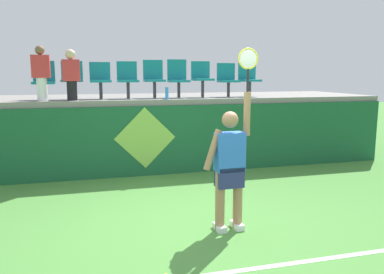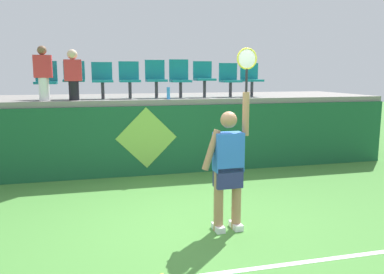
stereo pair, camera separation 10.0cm
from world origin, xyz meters
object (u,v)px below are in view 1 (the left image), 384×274
Objects in this scene: spectator_1 at (41,72)px; stadium_chair_2 at (100,78)px; stadium_chair_5 at (178,77)px; stadium_chair_0 at (44,79)px; stadium_chair_1 at (72,78)px; stadium_chair_8 at (249,78)px; spectator_0 at (71,74)px; stadium_chair_3 at (128,78)px; stadium_chair_4 at (154,77)px; water_bottle at (167,93)px; tennis_player at (230,164)px; stadium_chair_7 at (227,78)px; stadium_chair_6 at (202,77)px.

stadium_chair_2 is at bearing 20.48° from spectator_1.
stadium_chair_0 is at bearing -179.94° from stadium_chair_5.
stadium_chair_8 is at bearing 0.00° from stadium_chair_1.
spectator_0 is (0.56, -0.42, 0.10)m from stadium_chair_0.
stadium_chair_4 is at bearing 0.30° from stadium_chair_3.
water_bottle is at bearing -5.13° from spectator_0.
stadium_chair_2 is at bearing -180.00° from stadium_chair_8.
stadium_chair_8 is at bearing 15.48° from water_bottle.
stadium_chair_8 is (4.01, 0.00, -0.02)m from stadium_chair_1.
stadium_chair_7 is (1.39, 3.89, 1.09)m from tennis_player.
spectator_1 reaches higher than tennis_player.
stadium_chair_6 reaches higher than stadium_chair_8.
stadium_chair_4 reaches higher than stadium_chair_7.
stadium_chair_6 is at bearing -179.88° from stadium_chair_7.
spectator_1 is at bearing -178.23° from spectator_0.
stadium_chair_6 reaches higher than stadium_chair_1.
stadium_chair_2 is at bearing 156.45° from water_bottle.
stadium_chair_1 is 0.98× the size of stadium_chair_6.
stadium_chair_3 is at bearing -179.70° from stadium_chair_4.
stadium_chair_6 is at bearing 7.13° from spectator_1.
stadium_chair_6 reaches higher than stadium_chair_0.
stadium_chair_6 is at bearing -0.06° from stadium_chair_3.
stadium_chair_5 is (2.85, 0.00, 0.03)m from stadium_chair_0.
tennis_player is at bearing -86.88° from water_bottle.
water_bottle is 1.00m from stadium_chair_3.
stadium_chair_5 reaches higher than stadium_chair_6.
stadium_chair_0 is 0.74× the size of spectator_1.
stadium_chair_7 is at bearing 6.74° from spectator_0.
water_bottle is at bearing -23.55° from stadium_chair_2.
stadium_chair_0 is at bearing 179.43° from stadium_chair_1.
stadium_chair_3 is 0.96× the size of stadium_chair_4.
spectator_0 is (-2.29, -0.42, 0.07)m from stadium_chair_5.
tennis_player is at bearing -76.50° from stadium_chair_3.
stadium_chair_7 is at bearing -0.01° from stadium_chair_3.
stadium_chair_4 is (0.58, 0.00, 0.02)m from stadium_chair_3.
stadium_chair_5 is 0.84× the size of spectator_0.
stadium_chair_3 is (0.58, 0.00, 0.01)m from stadium_chair_2.
stadium_chair_7 is 0.72× the size of spectator_1.
stadium_chair_5 reaches higher than stadium_chair_2.
stadium_chair_7 is at bearing 0.03° from stadium_chair_1.
stadium_chair_3 is (1.72, -0.00, 0.02)m from stadium_chair_0.
spectator_1 reaches higher than stadium_chair_3.
stadium_chair_1 is at bearing 163.09° from water_bottle.
tennis_player reaches higher than stadium_chair_6.
stadium_chair_1 is at bearing -179.83° from stadium_chair_4.
stadium_chair_8 is 4.60m from spectator_1.
stadium_chair_1 is 3.48m from stadium_chair_7.
stadium_chair_2 is 0.73× the size of spectator_1.
stadium_chair_1 is 0.42m from spectator_0.
tennis_player is 3.40m from water_bottle.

